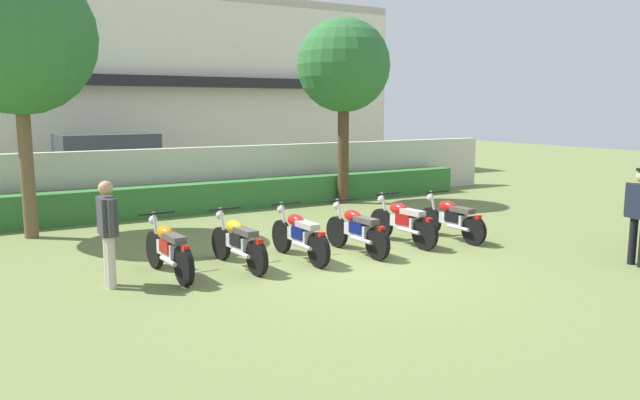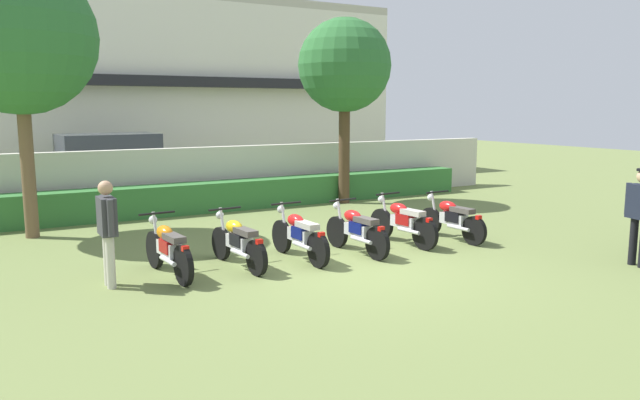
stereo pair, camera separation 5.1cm
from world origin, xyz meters
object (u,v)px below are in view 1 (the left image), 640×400
object	(u,v)px
tree_far_side	(344,67)
motorcycle_in_row_4	(403,221)
parked_car	(113,166)
motorcycle_in_row_2	(299,235)
motorcycle_in_row_3	(357,230)
motorcycle_in_row_1	(238,242)
inspector_person	(108,225)
tree_near_inspector	(17,38)
motorcycle_in_row_5	(452,218)
motorcycle_in_row_0	(168,249)

from	to	relation	value
tree_far_side	motorcycle_in_row_4	distance (m)	6.24
parked_car	tree_far_side	xyz separation A→B (m)	(5.35, -4.15, 2.81)
tree_far_side	parked_car	bearing A→B (deg)	142.22
motorcycle_in_row_2	motorcycle_in_row_3	distance (m)	1.13
parked_car	motorcycle_in_row_1	xyz separation A→B (m)	(0.14, -9.16, -0.50)
motorcycle_in_row_1	inspector_person	xyz separation A→B (m)	(-2.09, -0.09, 0.50)
motorcycle_in_row_3	motorcycle_in_row_4	size ratio (longest dim) A/B	0.98
motorcycle_in_row_2	motorcycle_in_row_3	size ratio (longest dim) A/B	1.04
tree_near_inspector	motorcycle_in_row_3	distance (m)	7.62
motorcycle_in_row_4	motorcycle_in_row_5	bearing A→B (deg)	-104.27
motorcycle_in_row_3	motorcycle_in_row_5	world-z (taller)	motorcycle_in_row_3
motorcycle_in_row_0	motorcycle_in_row_1	bearing A→B (deg)	-95.83
inspector_person	motorcycle_in_row_3	bearing A→B (deg)	-1.03
motorcycle_in_row_0	inspector_person	world-z (taller)	inspector_person
motorcycle_in_row_0	motorcycle_in_row_3	world-z (taller)	motorcycle_in_row_0
motorcycle_in_row_5	inspector_person	xyz separation A→B (m)	(-6.64, 0.07, 0.50)
motorcycle_in_row_0	parked_car	bearing A→B (deg)	-11.10
tree_far_side	motorcycle_in_row_2	size ratio (longest dim) A/B	2.68
motorcycle_in_row_4	tree_near_inspector	bearing A→B (deg)	49.87
motorcycle_in_row_4	motorcycle_in_row_5	size ratio (longest dim) A/B	1.04
tree_near_inspector	motorcycle_in_row_5	world-z (taller)	tree_near_inspector
parked_car	motorcycle_in_row_5	distance (m)	10.45
motorcycle_in_row_1	motorcycle_in_row_5	xyz separation A→B (m)	(4.55, -0.16, -0.00)
motorcycle_in_row_1	motorcycle_in_row_4	xyz separation A→B (m)	(3.44, 0.01, 0.01)
motorcycle_in_row_0	motorcycle_in_row_1	distance (m)	1.17
parked_car	motorcycle_in_row_2	world-z (taller)	parked_car
parked_car	motorcycle_in_row_1	distance (m)	9.18
motorcycle_in_row_3	tree_near_inspector	bearing A→B (deg)	44.40
tree_near_inspector	motorcycle_in_row_4	bearing A→B (deg)	-34.65
motorcycle_in_row_0	motorcycle_in_row_5	bearing A→B (deg)	-96.51
tree_near_inspector	motorcycle_in_row_2	distance (m)	6.86
motorcycle_in_row_0	motorcycle_in_row_1	size ratio (longest dim) A/B	1.01
motorcycle_in_row_3	inspector_person	distance (m)	4.37
tree_far_side	motorcycle_in_row_4	bearing A→B (deg)	-109.51
motorcycle_in_row_3	motorcycle_in_row_1	bearing A→B (deg)	81.76
motorcycle_in_row_1	motorcycle_in_row_4	world-z (taller)	motorcycle_in_row_4
motorcycle_in_row_2	motorcycle_in_row_4	bearing A→B (deg)	-90.45
motorcycle_in_row_1	motorcycle_in_row_2	world-z (taller)	motorcycle_in_row_2
tree_far_side	motorcycle_in_row_1	bearing A→B (deg)	-136.14
motorcycle_in_row_0	motorcycle_in_row_4	world-z (taller)	motorcycle_in_row_0
tree_far_side	motorcycle_in_row_0	distance (m)	8.75
tree_far_side	motorcycle_in_row_3	size ratio (longest dim) A/B	2.78
parked_car	motorcycle_in_row_2	bearing A→B (deg)	-85.78
motorcycle_in_row_2	inspector_person	world-z (taller)	inspector_person
parked_car	motorcycle_in_row_5	bearing A→B (deg)	-66.88
motorcycle_in_row_2	inspector_person	bearing A→B (deg)	88.44
motorcycle_in_row_0	motorcycle_in_row_3	distance (m)	3.43
motorcycle_in_row_0	motorcycle_in_row_2	world-z (taller)	motorcycle_in_row_0
tree_far_side	motorcycle_in_row_5	world-z (taller)	tree_far_side
motorcycle_in_row_4	parked_car	bearing A→B (deg)	15.90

